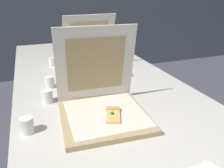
{
  "coord_description": "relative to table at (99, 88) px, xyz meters",
  "views": [
    {
      "loc": [
        -0.38,
        -0.57,
        1.28
      ],
      "look_at": [
        0.02,
        0.5,
        0.8
      ],
      "focal_mm": 36.28,
      "sensor_mm": 36.0,
      "label": 1
    }
  ],
  "objects": [
    {
      "name": "table",
      "position": [
        0.0,
        0.0,
        0.0
      ],
      "size": [
        0.99,
        2.49,
        0.74
      ],
      "color": "beige",
      "rests_on": "ground"
    },
    {
      "name": "pizza_box_front",
      "position": [
        -0.1,
        -0.38,
        0.1
      ],
      "size": [
        0.4,
        0.41,
        0.39
      ],
      "rotation": [
        0.0,
        0.0,
        -0.07
      ],
      "color": "tan",
      "rests_on": "table"
    },
    {
      "name": "pizza_box_middle",
      "position": [
        0.04,
        0.22,
        0.1
      ],
      "size": [
        0.41,
        0.41,
        0.38
      ],
      "rotation": [
        0.0,
        0.0,
        0.08
      ],
      "color": "tan",
      "rests_on": "table"
    },
    {
      "name": "cup_white_far",
      "position": [
        -0.23,
        0.43,
        0.07
      ],
      "size": [
        0.05,
        0.05,
        0.07
      ],
      "primitive_type": "cylinder",
      "color": "white",
      "rests_on": "table"
    },
    {
      "name": "cup_white_near_left",
      "position": [
        -0.43,
        -0.41,
        0.07
      ],
      "size": [
        0.05,
        0.05,
        0.07
      ],
      "primitive_type": "cylinder",
      "color": "white",
      "rests_on": "table"
    },
    {
      "name": "cup_white_mid",
      "position": [
        -0.29,
        0.03,
        0.07
      ],
      "size": [
        0.05,
        0.05,
        0.07
      ],
      "primitive_type": "cylinder",
      "color": "white",
      "rests_on": "table"
    },
    {
      "name": "cup_white_near_center",
      "position": [
        -0.32,
        -0.16,
        0.07
      ],
      "size": [
        0.05,
        0.05,
        0.07
      ],
      "primitive_type": "cylinder",
      "color": "white",
      "rests_on": "table"
    }
  ]
}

